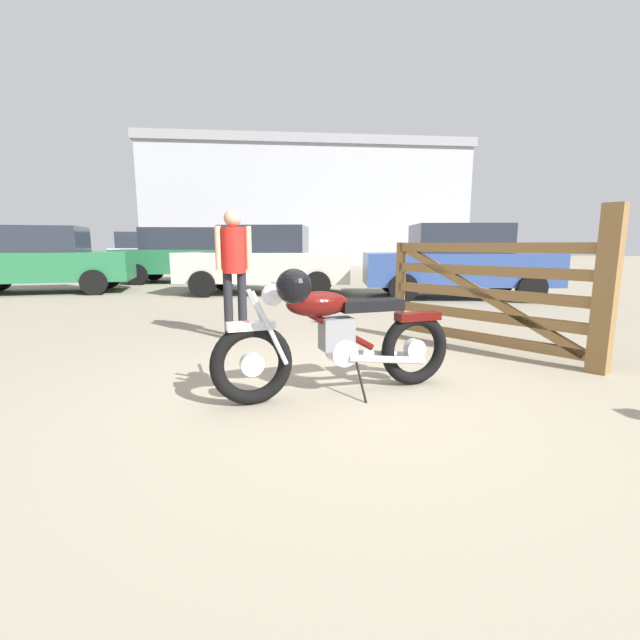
{
  "coord_description": "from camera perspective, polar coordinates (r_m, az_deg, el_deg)",
  "views": [
    {
      "loc": [
        -0.61,
        -3.46,
        1.23
      ],
      "look_at": [
        -0.17,
        0.92,
        0.46
      ],
      "focal_mm": 24.53,
      "sensor_mm": 36.0,
      "label": 1
    }
  ],
  "objects": [
    {
      "name": "timber_gate",
      "position": [
        5.24,
        23.37,
        3.31
      ],
      "size": [
        1.61,
        2.12,
        1.6
      ],
      "rotation": [
        0.0,
        0.0,
        2.21
      ],
      "color": "brown",
      "rests_on": "ground_plane"
    },
    {
      "name": "dark_sedan_left",
      "position": [
        13.19,
        -32.56,
        6.62
      ],
      "size": [
        4.42,
        2.42,
        1.67
      ],
      "rotation": [
        0.0,
        0.0,
        0.16
      ],
      "color": "black",
      "rests_on": "ground_plane"
    },
    {
      "name": "industrial_building",
      "position": [
        31.86,
        -2.32,
        14.12
      ],
      "size": [
        19.07,
        13.83,
        7.18
      ],
      "rotation": [
        0.0,
        0.0,
        0.01
      ],
      "color": "#9EA0A8",
      "rests_on": "ground_plane"
    },
    {
      "name": "silver_sedan_mid",
      "position": [
        10.58,
        17.45,
        7.29
      ],
      "size": [
        4.39,
        2.33,
        1.67
      ],
      "rotation": [
        0.0,
        0.0,
        3.01
      ],
      "color": "black",
      "rests_on": "ground_plane"
    },
    {
      "name": "pale_sedan_back",
      "position": [
        20.62,
        -19.47,
        8.5
      ],
      "size": [
        4.95,
        2.64,
        1.74
      ],
      "rotation": [
        0.0,
        0.0,
        0.2
      ],
      "color": "black",
      "rests_on": "ground_plane"
    },
    {
      "name": "vintage_motorcycle",
      "position": [
        3.52,
        1.82,
        -2.2
      ],
      "size": [
        2.04,
        0.84,
        1.07
      ],
      "rotation": [
        0.0,
        0.0,
        3.39
      ],
      "color": "black",
      "rests_on": "ground_plane"
    },
    {
      "name": "bystander",
      "position": [
        5.75,
        -11.17,
        7.6
      ],
      "size": [
        0.46,
        0.3,
        1.66
      ],
      "rotation": [
        0.0,
        0.0,
        4.86
      ],
      "color": "black",
      "rests_on": "ground_plane"
    },
    {
      "name": "ground_plane",
      "position": [
        3.72,
        4.08,
        -9.43
      ],
      "size": [
        80.0,
        80.0,
        0.0
      ],
      "primitive_type": "plane",
      "color": "gray"
    },
    {
      "name": "white_estate_far",
      "position": [
        11.05,
        -7.07,
        7.75
      ],
      "size": [
        4.43,
        2.45,
        1.67
      ],
      "rotation": [
        0.0,
        0.0,
        2.97
      ],
      "color": "black",
      "rests_on": "ground_plane"
    },
    {
      "name": "red_hatchback_near",
      "position": [
        14.91,
        -15.92,
        8.38
      ],
      "size": [
        4.73,
        2.04,
        1.74
      ],
      "rotation": [
        0.0,
        0.0,
        3.12
      ],
      "color": "black",
      "rests_on": "ground_plane"
    }
  ]
}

